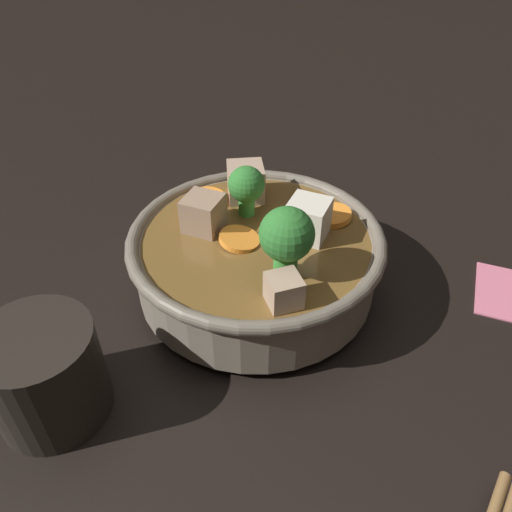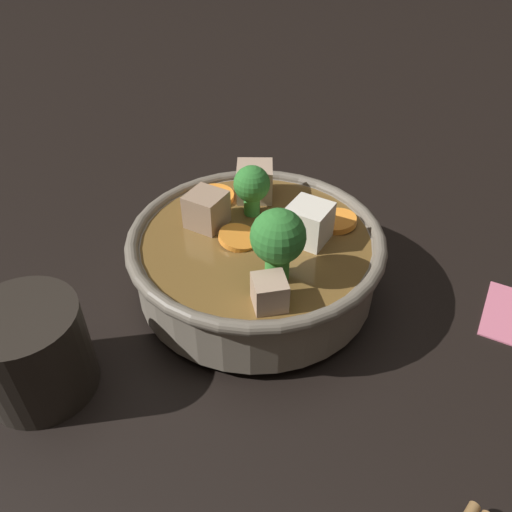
{
  "view_description": "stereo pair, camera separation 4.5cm",
  "coord_description": "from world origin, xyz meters",
  "views": [
    {
      "loc": [
        -0.11,
        0.34,
        0.33
      ],
      "look_at": [
        0.0,
        0.0,
        0.04
      ],
      "focal_mm": 35.0,
      "sensor_mm": 36.0,
      "label": 1
    },
    {
      "loc": [
        -0.15,
        0.32,
        0.33
      ],
      "look_at": [
        0.0,
        0.0,
        0.04
      ],
      "focal_mm": 35.0,
      "sensor_mm": 36.0,
      "label": 2
    }
  ],
  "objects": [
    {
      "name": "ground_plane",
      "position": [
        0.0,
        0.0,
        0.0
      ],
      "size": [
        3.0,
        3.0,
        0.0
      ],
      "primitive_type": "plane",
      "color": "black"
    },
    {
      "name": "stirfry_bowl",
      "position": [
        -0.0,
        -0.0,
        0.04
      ],
      "size": [
        0.23,
        0.23,
        0.12
      ],
      "color": "slate",
      "rests_on": "ground_plane"
    },
    {
      "name": "dark_mug",
      "position": [
        0.11,
        0.17,
        0.04
      ],
      "size": [
        0.1,
        0.08,
        0.08
      ],
      "color": "black",
      "rests_on": "ground_plane"
    }
  ]
}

